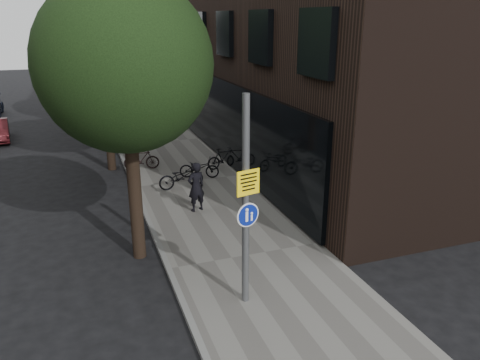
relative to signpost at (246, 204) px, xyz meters
name	(u,v)px	position (x,y,z in m)	size (l,w,h in m)	color
ground	(292,332)	(0.60, -1.29, -2.56)	(120.00, 120.00, 0.00)	black
sidewalk	(191,182)	(0.85, 8.71, -2.50)	(4.50, 60.00, 0.12)	slate
curb_edge	(135,188)	(-1.40, 8.71, -2.50)	(0.15, 60.00, 0.13)	slate
street_tree_near	(128,72)	(-1.93, 3.35, 2.54)	(4.40, 4.40, 7.50)	black
street_tree_mid	(103,50)	(-1.93, 11.85, 2.55)	(5.00, 5.00, 7.80)	black
street_tree_far	(91,40)	(-1.93, 20.85, 2.55)	(5.00, 5.00, 7.80)	black
signpost	(246,204)	(0.00, 0.00, 0.00)	(0.55, 0.16, 4.84)	#595B5E
pedestrian	(196,187)	(0.30, 5.62, -1.59)	(0.63, 0.41, 1.72)	black
parked_bike_facade_near	(199,168)	(1.28, 8.96, -2.02)	(0.57, 1.62, 0.85)	black
parked_bike_facade_far	(223,158)	(2.60, 9.83, -1.98)	(0.44, 1.54, 0.93)	black
parked_bike_curb_near	(181,177)	(0.30, 7.96, -1.98)	(0.62, 1.77, 0.93)	black
parked_bike_curb_far	(141,159)	(-0.79, 10.89, -1.99)	(0.43, 1.51, 0.91)	black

